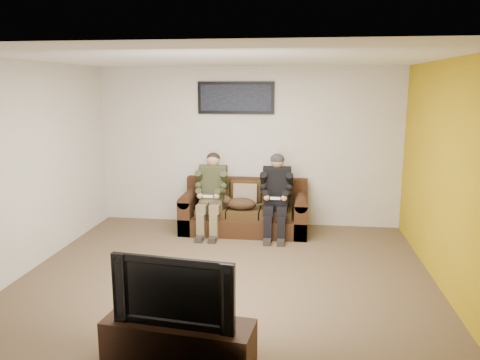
# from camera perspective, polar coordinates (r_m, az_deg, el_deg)

# --- Properties ---
(floor) EXTENTS (5.00, 5.00, 0.00)m
(floor) POSITION_cam_1_polar(r_m,az_deg,el_deg) (5.92, -1.48, -11.37)
(floor) COLOR brown
(floor) RESTS_ON ground
(ceiling) EXTENTS (5.00, 5.00, 0.00)m
(ceiling) POSITION_cam_1_polar(r_m,az_deg,el_deg) (5.47, -1.62, 14.62)
(ceiling) COLOR silver
(ceiling) RESTS_ON ground
(wall_back) EXTENTS (5.00, 0.00, 5.00)m
(wall_back) POSITION_cam_1_polar(r_m,az_deg,el_deg) (7.76, 1.02, 4.07)
(wall_back) COLOR beige
(wall_back) RESTS_ON ground
(wall_front) EXTENTS (5.00, 0.00, 5.00)m
(wall_front) POSITION_cam_1_polar(r_m,az_deg,el_deg) (3.41, -7.43, -5.70)
(wall_front) COLOR beige
(wall_front) RESTS_ON ground
(wall_left) EXTENTS (0.00, 4.50, 4.50)m
(wall_left) POSITION_cam_1_polar(r_m,az_deg,el_deg) (6.43, -24.16, 1.51)
(wall_left) COLOR beige
(wall_left) RESTS_ON ground
(wall_right) EXTENTS (0.00, 4.50, 4.50)m
(wall_right) POSITION_cam_1_polar(r_m,az_deg,el_deg) (5.73, 23.99, 0.42)
(wall_right) COLOR beige
(wall_right) RESTS_ON ground
(accent_wall_right) EXTENTS (0.00, 4.50, 4.50)m
(accent_wall_right) POSITION_cam_1_polar(r_m,az_deg,el_deg) (5.73, 23.90, 0.42)
(accent_wall_right) COLOR #B89712
(accent_wall_right) RESTS_ON ground
(sofa) EXTENTS (1.98, 0.86, 0.81)m
(sofa) POSITION_cam_1_polar(r_m,az_deg,el_deg) (7.53, 0.61, -3.87)
(sofa) COLOR #341D0F
(sofa) RESTS_ON ground
(throw_pillow) EXTENTS (0.38, 0.18, 0.37)m
(throw_pillow) POSITION_cam_1_polar(r_m,az_deg,el_deg) (7.50, 0.64, -1.80)
(throw_pillow) COLOR #836C56
(throw_pillow) RESTS_ON sofa
(throw_blanket) EXTENTS (0.41, 0.20, 0.07)m
(throw_blanket) POSITION_cam_1_polar(r_m,az_deg,el_deg) (7.75, -3.57, 0.37)
(throw_blanket) COLOR tan
(throw_blanket) RESTS_ON sofa
(person_left) EXTENTS (0.51, 0.87, 1.25)m
(person_left) POSITION_cam_1_polar(r_m,az_deg,el_deg) (7.36, -3.47, -1.16)
(person_left) COLOR brown
(person_left) RESTS_ON sofa
(person_right) EXTENTS (0.51, 0.86, 1.26)m
(person_right) POSITION_cam_1_polar(r_m,az_deg,el_deg) (7.24, 4.46, -1.35)
(person_right) COLOR black
(person_right) RESTS_ON sofa
(cat) EXTENTS (0.66, 0.26, 0.24)m
(cat) POSITION_cam_1_polar(r_m,az_deg,el_deg) (7.28, -0.02, -2.87)
(cat) COLOR #46301B
(cat) RESTS_ON sofa
(framed_poster) EXTENTS (1.25, 0.05, 0.52)m
(framed_poster) POSITION_cam_1_polar(r_m,az_deg,el_deg) (7.68, -0.52, 9.99)
(framed_poster) COLOR black
(framed_poster) RESTS_ON wall_back
(tv_stand) EXTENTS (1.29, 0.55, 0.39)m
(tv_stand) POSITION_cam_1_polar(r_m,az_deg,el_deg) (4.15, -7.47, -19.10)
(tv_stand) COLOR black
(tv_stand) RESTS_ON ground
(television) EXTENTS (1.03, 0.25, 0.59)m
(television) POSITION_cam_1_polar(r_m,az_deg,el_deg) (3.92, -7.66, -12.91)
(television) COLOR black
(television) RESTS_ON tv_stand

